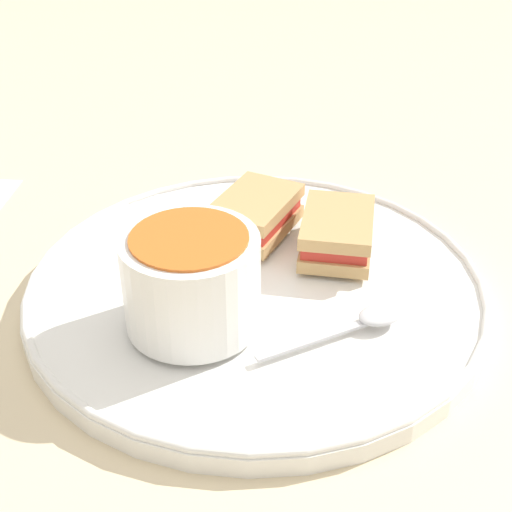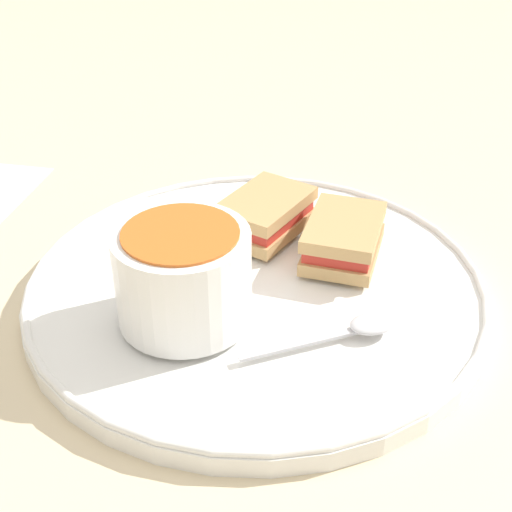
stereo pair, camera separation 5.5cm
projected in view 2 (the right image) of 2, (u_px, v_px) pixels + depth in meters
ground_plane at (256, 297)px, 0.57m from camera, size 2.40×2.40×0.00m
plate at (256, 287)px, 0.56m from camera, size 0.36×0.36×0.02m
soup_bowl at (183, 275)px, 0.50m from camera, size 0.10×0.10×0.07m
spoon at (361, 327)px, 0.50m from camera, size 0.12×0.03×0.01m
sandwich_half_near at (344, 238)px, 0.58m from camera, size 0.09×0.10×0.03m
sandwich_half_far at (265, 214)px, 0.61m from camera, size 0.10×0.10×0.03m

